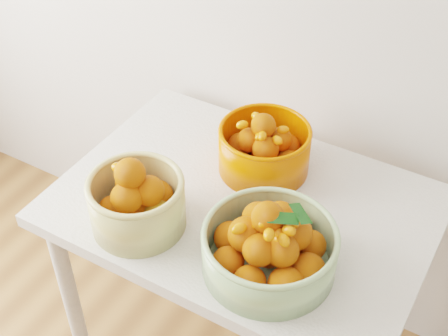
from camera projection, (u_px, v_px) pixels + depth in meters
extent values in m
cube|color=silver|center=(244.00, 207.00, 1.70)|extent=(1.00, 0.70, 0.04)
cylinder|color=silver|center=(71.00, 301.00, 1.93)|extent=(0.05, 0.05, 0.71)
cylinder|color=silver|center=(175.00, 190.00, 2.30)|extent=(0.05, 0.05, 0.71)
cylinder|color=silver|center=(407.00, 285.00, 1.97)|extent=(0.05, 0.05, 0.71)
cylinder|color=#CABC75|center=(137.00, 204.00, 1.58)|extent=(0.25, 0.25, 0.14)
torus|color=#CABC75|center=(135.00, 184.00, 1.54)|extent=(0.25, 0.25, 0.02)
sphere|color=#D1660C|center=(159.00, 216.00, 1.57)|extent=(0.08, 0.08, 0.08)
sphere|color=#D64A01|center=(157.00, 196.00, 1.62)|extent=(0.09, 0.09, 0.09)
sphere|color=#D64A01|center=(130.00, 193.00, 1.64)|extent=(0.08, 0.08, 0.08)
sphere|color=#D64A01|center=(113.00, 210.00, 1.59)|extent=(0.08, 0.08, 0.08)
sphere|color=#D64A01|center=(130.00, 226.00, 1.55)|extent=(0.09, 0.09, 0.09)
sphere|color=#D64A01|center=(138.00, 208.00, 1.59)|extent=(0.08, 0.08, 0.08)
sphere|color=#D64A01|center=(149.00, 191.00, 1.55)|extent=(0.08, 0.08, 0.08)
sphere|color=#D64A01|center=(130.00, 182.00, 1.57)|extent=(0.08, 0.08, 0.08)
sphere|color=#D64A01|center=(127.00, 198.00, 1.53)|extent=(0.08, 0.08, 0.08)
sphere|color=#D64A01|center=(130.00, 173.00, 1.52)|extent=(0.08, 0.08, 0.08)
ellipsoid|color=orange|center=(125.00, 178.00, 1.53)|extent=(0.05, 0.04, 0.04)
ellipsoid|color=orange|center=(128.00, 186.00, 1.53)|extent=(0.04, 0.05, 0.04)
ellipsoid|color=orange|center=(118.00, 168.00, 1.53)|extent=(0.04, 0.04, 0.04)
cylinder|color=#99BC83|center=(269.00, 251.00, 1.48)|extent=(0.37, 0.37, 0.11)
torus|color=#99BC83|center=(270.00, 235.00, 1.44)|extent=(0.38, 0.38, 0.02)
sphere|color=#D64A01|center=(308.00, 271.00, 1.44)|extent=(0.09, 0.09, 0.09)
sphere|color=#D64A01|center=(311.00, 245.00, 1.50)|extent=(0.08, 0.08, 0.08)
sphere|color=#D64A01|center=(289.00, 225.00, 1.55)|extent=(0.09, 0.09, 0.09)
sphere|color=#D64A01|center=(259.00, 221.00, 1.56)|extent=(0.08, 0.08, 0.08)
sphere|color=#D64A01|center=(230.00, 237.00, 1.52)|extent=(0.08, 0.08, 0.08)
sphere|color=#D64A01|center=(228.00, 262.00, 1.46)|extent=(0.08, 0.08, 0.08)
sphere|color=#D64A01|center=(249.00, 282.00, 1.41)|extent=(0.08, 0.08, 0.08)
sphere|color=#D64A01|center=(286.00, 285.00, 1.41)|extent=(0.09, 0.09, 0.09)
sphere|color=#D64A01|center=(269.00, 252.00, 1.48)|extent=(0.08, 0.08, 0.08)
sphere|color=#D64A01|center=(295.00, 233.00, 1.44)|extent=(0.08, 0.08, 0.08)
sphere|color=#D64A01|center=(280.00, 218.00, 1.48)|extent=(0.08, 0.08, 0.08)
sphere|color=#D64A01|center=(258.00, 218.00, 1.48)|extent=(0.08, 0.08, 0.08)
sphere|color=#D64A01|center=(246.00, 234.00, 1.44)|extent=(0.09, 0.09, 0.09)
sphere|color=#D64A01|center=(259.00, 250.00, 1.40)|extent=(0.08, 0.08, 0.08)
sphere|color=#D64A01|center=(282.00, 251.00, 1.40)|extent=(0.08, 0.08, 0.08)
sphere|color=#D64A01|center=(268.00, 218.00, 1.41)|extent=(0.08, 0.08, 0.08)
ellipsoid|color=orange|center=(289.00, 231.00, 1.37)|extent=(0.05, 0.04, 0.04)
ellipsoid|color=orange|center=(278.00, 239.00, 1.39)|extent=(0.05, 0.05, 0.04)
ellipsoid|color=orange|center=(293.00, 222.00, 1.42)|extent=(0.05, 0.05, 0.04)
ellipsoid|color=orange|center=(239.00, 229.00, 1.40)|extent=(0.04, 0.05, 0.03)
ellipsoid|color=orange|center=(271.00, 220.00, 1.41)|extent=(0.04, 0.05, 0.04)
ellipsoid|color=orange|center=(264.00, 223.00, 1.39)|extent=(0.03, 0.05, 0.04)
ellipsoid|color=orange|center=(284.00, 240.00, 1.36)|extent=(0.05, 0.05, 0.03)
ellipsoid|color=orange|center=(282.00, 219.00, 1.45)|extent=(0.04, 0.04, 0.03)
ellipsoid|color=orange|center=(292.00, 223.00, 1.39)|extent=(0.05, 0.03, 0.04)
ellipsoid|color=orange|center=(269.00, 235.00, 1.35)|extent=(0.04, 0.04, 0.04)
ellipsoid|color=orange|center=(274.00, 218.00, 1.40)|extent=(0.05, 0.04, 0.04)
ellipsoid|color=orange|center=(280.00, 219.00, 1.42)|extent=(0.05, 0.05, 0.04)
ellipsoid|color=orange|center=(260.00, 224.00, 1.41)|extent=(0.05, 0.05, 0.04)
ellipsoid|color=orange|center=(278.00, 232.00, 1.39)|extent=(0.05, 0.04, 0.04)
cylinder|color=#E84D02|center=(264.00, 150.00, 1.75)|extent=(0.33, 0.33, 0.13)
torus|color=#E84D02|center=(265.00, 131.00, 1.71)|extent=(0.34, 0.34, 0.01)
sphere|color=#D64A01|center=(289.00, 164.00, 1.74)|extent=(0.08, 0.08, 0.08)
sphere|color=#D64A01|center=(287.00, 147.00, 1.79)|extent=(0.08, 0.08, 0.08)
sphere|color=#D64A01|center=(264.00, 138.00, 1.82)|extent=(0.07, 0.07, 0.07)
sphere|color=#D64A01|center=(241.00, 146.00, 1.80)|extent=(0.08, 0.08, 0.08)
sphere|color=#D64A01|center=(240.00, 163.00, 1.74)|extent=(0.07, 0.07, 0.07)
sphere|color=#D64A01|center=(264.00, 173.00, 1.71)|extent=(0.08, 0.08, 0.08)
sphere|color=#D64A01|center=(264.00, 155.00, 1.76)|extent=(0.07, 0.07, 0.07)
sphere|color=#D64A01|center=(280.00, 139.00, 1.73)|extent=(0.07, 0.07, 0.07)
sphere|color=#D64A01|center=(264.00, 130.00, 1.76)|extent=(0.07, 0.07, 0.07)
sphere|color=#D64A01|center=(249.00, 140.00, 1.73)|extent=(0.07, 0.07, 0.07)
sphere|color=#D64A01|center=(266.00, 149.00, 1.69)|extent=(0.07, 0.07, 0.07)
sphere|color=#D64A01|center=(263.00, 126.00, 1.70)|extent=(0.07, 0.07, 0.07)
ellipsoid|color=orange|center=(260.00, 136.00, 1.68)|extent=(0.02, 0.04, 0.02)
ellipsoid|color=orange|center=(242.00, 125.00, 1.69)|extent=(0.05, 0.04, 0.03)
ellipsoid|color=orange|center=(266.00, 131.00, 1.70)|extent=(0.05, 0.04, 0.04)
ellipsoid|color=orange|center=(256.00, 116.00, 1.72)|extent=(0.05, 0.04, 0.03)
ellipsoid|color=orange|center=(264.00, 134.00, 1.72)|extent=(0.04, 0.05, 0.03)
ellipsoid|color=orange|center=(261.00, 132.00, 1.71)|extent=(0.04, 0.03, 0.03)
ellipsoid|color=orange|center=(259.00, 145.00, 1.68)|extent=(0.03, 0.04, 0.03)
ellipsoid|color=orange|center=(259.00, 120.00, 1.71)|extent=(0.04, 0.04, 0.03)
ellipsoid|color=orange|center=(277.00, 140.00, 1.67)|extent=(0.04, 0.04, 0.03)
ellipsoid|color=orange|center=(262.00, 136.00, 1.66)|extent=(0.03, 0.04, 0.03)
ellipsoid|color=orange|center=(257.00, 128.00, 1.73)|extent=(0.04, 0.03, 0.03)
ellipsoid|color=orange|center=(270.00, 127.00, 1.70)|extent=(0.04, 0.05, 0.04)
ellipsoid|color=orange|center=(283.00, 130.00, 1.70)|extent=(0.04, 0.04, 0.03)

